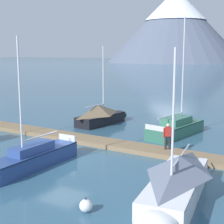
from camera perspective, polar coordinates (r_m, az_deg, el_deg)
The scene contains 9 objects.
ground_plane at distance 21.40m, azimuth -8.03°, elevation -7.69°, with size 700.00×700.00×0.00m, color #335B75.
mountain_west_summit at distance 240.20m, azimuth 10.46°, elevation 14.11°, with size 91.60×91.60×47.82m.
dock at distance 24.51m, azimuth -2.32°, elevation -4.97°, with size 28.14×3.19×0.30m.
sailboat_mid_dock_port at distance 31.09m, azimuth -1.77°, elevation -0.44°, with size 2.54×6.33×7.01m.
sailboat_mid_dock_starboard at distance 19.64m, azimuth -13.78°, elevation -7.71°, with size 1.63×7.16×7.26m.
sailboat_far_berth at distance 27.64m, azimuth 10.94°, elevation -2.48°, with size 2.99×7.04×9.08m.
sailboat_outer_slip at distance 15.25m, azimuth 10.53°, elevation -11.48°, with size 2.74×7.57×6.62m.
person_on_dock at distance 22.14m, azimuth 9.27°, elevation -3.74°, with size 0.52×0.38×1.69m.
mooring_buoy_inner_mooring at distance 14.48m, azimuth -4.37°, elevation -15.27°, with size 0.54×0.54×0.62m.
Camera 1 is at (12.55, -16.10, 6.41)m, focal length 54.98 mm.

